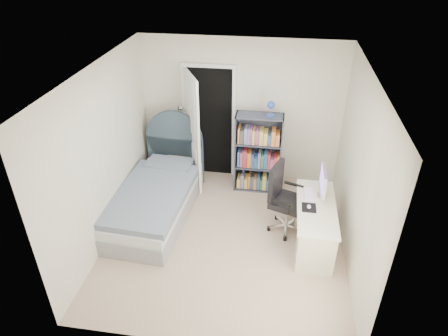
# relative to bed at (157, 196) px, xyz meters

# --- Properties ---
(room_shell) EXTENTS (3.50, 3.70, 2.60)m
(room_shell) POSITION_rel_bed_xyz_m (1.17, -0.46, 0.95)
(room_shell) COLOR tan
(room_shell) RESTS_ON ground
(door) EXTENTS (0.92, 0.75, 2.06)m
(door) POSITION_rel_bed_xyz_m (0.47, 1.08, 0.73)
(door) COLOR black
(door) RESTS_ON ground
(bed) EXTENTS (1.15, 2.24, 1.34)m
(bed) POSITION_rel_bed_xyz_m (0.00, 0.00, 0.00)
(bed) COLOR gray
(bed) RESTS_ON ground
(nightstand) EXTENTS (0.41, 0.41, 0.60)m
(nightstand) POSITION_rel_bed_xyz_m (0.13, 1.13, 0.09)
(nightstand) COLOR tan
(nightstand) RESTS_ON ground
(floor_lamp) EXTENTS (0.19, 0.19, 1.34)m
(floor_lamp) POSITION_rel_bed_xyz_m (0.11, 1.23, 0.24)
(floor_lamp) COLOR silver
(floor_lamp) RESTS_ON ground
(bookcase) EXTENTS (0.77, 0.33, 1.64)m
(bookcase) POSITION_rel_bed_xyz_m (1.51, 0.94, 0.34)
(bookcase) COLOR #3A4050
(bookcase) RESTS_ON ground
(desk) EXTENTS (0.53, 1.33, 1.09)m
(desk) POSITION_rel_bed_xyz_m (2.42, -0.37, 0.05)
(desk) COLOR #EEE9C7
(desk) RESTS_ON ground
(office_chair) EXTENTS (0.61, 0.62, 1.08)m
(office_chair) POSITION_rel_bed_xyz_m (1.96, -0.09, 0.29)
(office_chair) COLOR silver
(office_chair) RESTS_ON ground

